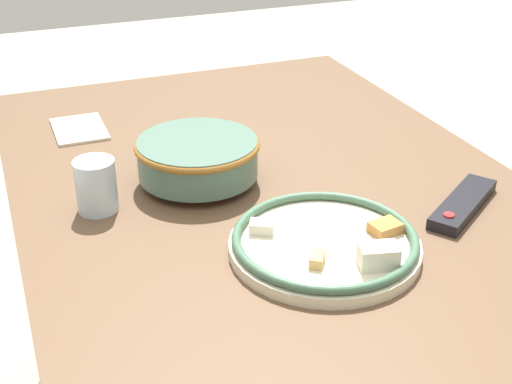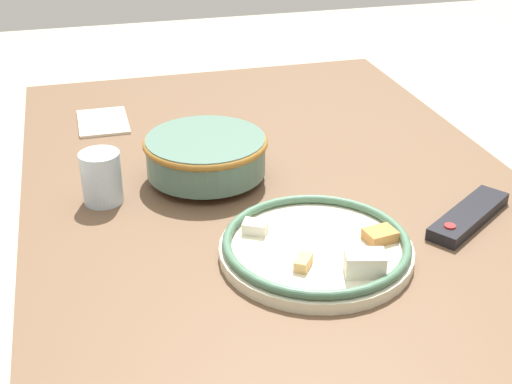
% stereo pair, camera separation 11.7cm
% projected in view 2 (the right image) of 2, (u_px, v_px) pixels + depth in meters
% --- Properties ---
extents(dining_table, '(1.32, 0.89, 0.72)m').
position_uv_depth(dining_table, '(276.00, 225.00, 1.32)').
color(dining_table, brown).
rests_on(dining_table, ground_plane).
extents(noodle_bowl, '(0.22, 0.22, 0.08)m').
position_uv_depth(noodle_bowl, '(206.00, 155.00, 1.28)').
color(noodle_bowl, '#4C6B5B').
rests_on(noodle_bowl, dining_table).
extents(food_plate, '(0.29, 0.29, 0.05)m').
position_uv_depth(food_plate, '(317.00, 247.00, 1.07)').
color(food_plate, beige).
rests_on(food_plate, dining_table).
extents(tv_remote, '(0.15, 0.19, 0.02)m').
position_uv_depth(tv_remote, '(469.00, 216.00, 1.16)').
color(tv_remote, black).
rests_on(tv_remote, dining_table).
extents(drinking_glass, '(0.07, 0.07, 0.09)m').
position_uv_depth(drinking_glass, '(102.00, 178.00, 1.21)').
color(drinking_glass, silver).
rests_on(drinking_glass, dining_table).
extents(folded_napkin, '(0.15, 0.10, 0.01)m').
position_uv_depth(folded_napkin, '(103.00, 122.00, 1.54)').
color(folded_napkin, beige).
rests_on(folded_napkin, dining_table).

